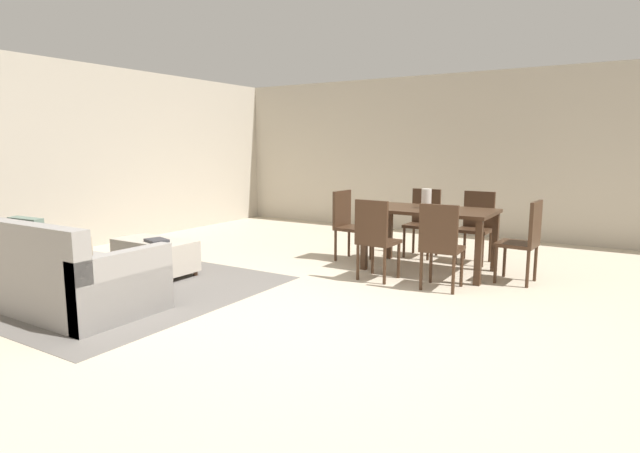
{
  "coord_description": "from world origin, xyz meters",
  "views": [
    {
      "loc": [
        2.51,
        -3.71,
        1.51
      ],
      "look_at": [
        -0.42,
        1.03,
        0.63
      ],
      "focal_mm": 28.9,
      "sensor_mm": 36.0,
      "label": 1
    }
  ],
  "objects_px": {
    "book_on_ottoman": "(157,240)",
    "dining_chair_near_left": "(375,235)",
    "dining_chair_head_west": "(348,221)",
    "dining_chair_far_left": "(423,218)",
    "dining_chair_near_right": "(440,242)",
    "couch": "(50,275)",
    "vase_centerpiece": "(426,199)",
    "dining_chair_head_east": "(525,237)",
    "ottoman_table": "(155,255)",
    "dining_table": "(430,217)",
    "dining_chair_far_right": "(476,222)"
  },
  "relations": [
    {
      "from": "book_on_ottoman",
      "to": "dining_chair_near_left",
      "type": "bearing_deg",
      "value": 27.98
    },
    {
      "from": "book_on_ottoman",
      "to": "dining_chair_head_west",
      "type": "bearing_deg",
      "value": 54.02
    },
    {
      "from": "book_on_ottoman",
      "to": "dining_chair_far_left",
      "type": "bearing_deg",
      "value": 51.37
    },
    {
      "from": "dining_chair_near_right",
      "to": "book_on_ottoman",
      "type": "relative_size",
      "value": 3.54
    },
    {
      "from": "couch",
      "to": "dining_chair_far_left",
      "type": "xyz_separation_m",
      "value": [
        2.22,
        4.01,
        0.23
      ]
    },
    {
      "from": "dining_chair_far_left",
      "to": "vase_centerpiece",
      "type": "distance_m",
      "value": 0.9
    },
    {
      "from": "couch",
      "to": "dining_chair_near_left",
      "type": "height_order",
      "value": "dining_chair_near_left"
    },
    {
      "from": "couch",
      "to": "dining_chair_head_east",
      "type": "distance_m",
      "value": 4.89
    },
    {
      "from": "ottoman_table",
      "to": "book_on_ottoman",
      "type": "xyz_separation_m",
      "value": [
        0.12,
        -0.07,
        0.19
      ]
    },
    {
      "from": "ottoman_table",
      "to": "dining_chair_head_west",
      "type": "bearing_deg",
      "value": 50.75
    },
    {
      "from": "dining_table",
      "to": "dining_chair_near_left",
      "type": "bearing_deg",
      "value": -114.22
    },
    {
      "from": "ottoman_table",
      "to": "dining_chair_far_right",
      "type": "xyz_separation_m",
      "value": [
        3.04,
        2.67,
        0.28
      ]
    },
    {
      "from": "book_on_ottoman",
      "to": "couch",
      "type": "bearing_deg",
      "value": -91.31
    },
    {
      "from": "couch",
      "to": "dining_table",
      "type": "xyz_separation_m",
      "value": [
        2.59,
        3.22,
        0.37
      ]
    },
    {
      "from": "couch",
      "to": "dining_chair_near_right",
      "type": "bearing_deg",
      "value": 39.14
    },
    {
      "from": "dining_table",
      "to": "book_on_ottoman",
      "type": "height_order",
      "value": "dining_table"
    },
    {
      "from": "book_on_ottoman",
      "to": "dining_chair_head_east",
      "type": "bearing_deg",
      "value": 27.84
    },
    {
      "from": "vase_centerpiece",
      "to": "ottoman_table",
      "type": "bearing_deg",
      "value": -144.09
    },
    {
      "from": "dining_chair_far_right",
      "to": "dining_chair_head_east",
      "type": "xyz_separation_m",
      "value": [
        0.75,
        -0.81,
        0.0
      ]
    },
    {
      "from": "dining_chair_near_right",
      "to": "dining_chair_head_east",
      "type": "distance_m",
      "value": 1.03
    },
    {
      "from": "ottoman_table",
      "to": "dining_chair_near_left",
      "type": "relative_size",
      "value": 1.1
    },
    {
      "from": "ottoman_table",
      "to": "dining_chair_head_west",
      "type": "xyz_separation_m",
      "value": [
        1.55,
        1.9,
        0.28
      ]
    },
    {
      "from": "dining_table",
      "to": "dining_chair_head_west",
      "type": "relative_size",
      "value": 1.63
    },
    {
      "from": "couch",
      "to": "dining_chair_near_left",
      "type": "bearing_deg",
      "value": 47.4
    },
    {
      "from": "vase_centerpiece",
      "to": "book_on_ottoman",
      "type": "bearing_deg",
      "value": -141.76
    },
    {
      "from": "couch",
      "to": "dining_chair_head_east",
      "type": "height_order",
      "value": "dining_chair_head_east"
    },
    {
      "from": "dining_table",
      "to": "dining_chair_near_left",
      "type": "xyz_separation_m",
      "value": [
        -0.35,
        -0.78,
        -0.14
      ]
    },
    {
      "from": "ottoman_table",
      "to": "dining_chair_near_left",
      "type": "height_order",
      "value": "dining_chair_near_left"
    },
    {
      "from": "dining_chair_near_right",
      "to": "dining_chair_head_west",
      "type": "xyz_separation_m",
      "value": [
        -1.53,
        0.8,
        0.0
      ]
    },
    {
      "from": "dining_chair_head_west",
      "to": "dining_table",
      "type": "bearing_deg",
      "value": -0.85
    },
    {
      "from": "dining_chair_far_left",
      "to": "dining_chair_head_east",
      "type": "bearing_deg",
      "value": -28.77
    },
    {
      "from": "ottoman_table",
      "to": "dining_chair_far_left",
      "type": "bearing_deg",
      "value": 49.11
    },
    {
      "from": "dining_chair_head_east",
      "to": "vase_centerpiece",
      "type": "distance_m",
      "value": 1.21
    },
    {
      "from": "dining_chair_near_left",
      "to": "dining_chair_near_right",
      "type": "bearing_deg",
      "value": -0.14
    },
    {
      "from": "dining_chair_far_right",
      "to": "vase_centerpiece",
      "type": "height_order",
      "value": "vase_centerpiece"
    },
    {
      "from": "dining_chair_far_left",
      "to": "dining_chair_near_left",
      "type": "bearing_deg",
      "value": -89.18
    },
    {
      "from": "dining_chair_near_left",
      "to": "dining_chair_far_right",
      "type": "bearing_deg",
      "value": 65.89
    },
    {
      "from": "dining_chair_far_left",
      "to": "vase_centerpiece",
      "type": "xyz_separation_m",
      "value": [
        0.31,
        -0.77,
        0.36
      ]
    },
    {
      "from": "couch",
      "to": "vase_centerpiece",
      "type": "relative_size",
      "value": 9.18
    },
    {
      "from": "dining_chair_near_right",
      "to": "dining_chair_head_east",
      "type": "xyz_separation_m",
      "value": [
        0.7,
        0.76,
        0.0
      ]
    },
    {
      "from": "dining_chair_head_east",
      "to": "dining_table",
      "type": "bearing_deg",
      "value": 178.93
    },
    {
      "from": "dining_chair_head_east",
      "to": "dining_chair_head_west",
      "type": "relative_size",
      "value": 1.0
    },
    {
      "from": "dining_chair_near_right",
      "to": "vase_centerpiece",
      "type": "relative_size",
      "value": 3.91
    },
    {
      "from": "dining_chair_far_right",
      "to": "dining_chair_head_west",
      "type": "distance_m",
      "value": 1.67
    },
    {
      "from": "couch",
      "to": "dining_chair_far_right",
      "type": "height_order",
      "value": "dining_chair_far_right"
    },
    {
      "from": "dining_chair_near_right",
      "to": "dining_chair_far_left",
      "type": "bearing_deg",
      "value": 116.26
    },
    {
      "from": "dining_chair_near_left",
      "to": "dining_chair_head_west",
      "type": "distance_m",
      "value": 1.12
    },
    {
      "from": "dining_chair_far_left",
      "to": "dining_chair_far_right",
      "type": "bearing_deg",
      "value": -0.17
    },
    {
      "from": "dining_chair_near_left",
      "to": "dining_chair_far_left",
      "type": "xyz_separation_m",
      "value": [
        -0.02,
        1.57,
        0.0
      ]
    },
    {
      "from": "dining_table",
      "to": "dining_chair_near_right",
      "type": "bearing_deg",
      "value": -62.83
    }
  ]
}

